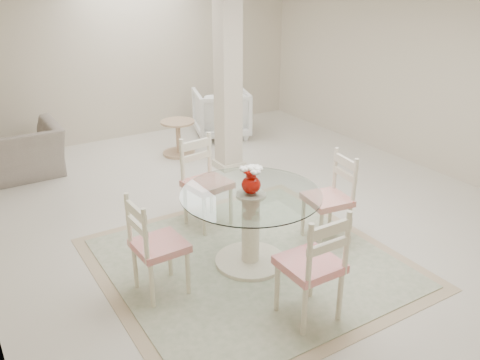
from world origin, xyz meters
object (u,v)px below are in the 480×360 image
red_vase (252,179)px  dining_chair_north (203,175)px  dining_table (251,229)px  dining_chair_east (333,192)px  dining_chair_west (152,240)px  side_table (178,139)px  column (228,77)px  armchair_white (221,113)px  dining_chair_south (316,259)px  recliner_taupe (19,152)px

red_vase → dining_chair_north: (0.02, 1.03, -0.33)m
dining_table → dining_chair_east: (1.02, -0.04, 0.17)m
dining_chair_west → side_table: size_ratio=1.98×
column → armchair_white: 1.76m
column → dining_chair_south: size_ratio=2.34×
red_vase → side_table: bearing=77.1°
dining_table → dining_chair_south: (-0.03, -1.02, 0.21)m
recliner_taupe → armchair_white: armchair_white is taller
column → side_table: 1.46m
dining_chair_west → recliner_taupe: size_ratio=0.97×
dining_chair_west → side_table: (1.78, 3.25, -0.32)m
dining_chair_east → dining_chair_north: (-1.00, 1.06, 0.03)m
red_vase → recliner_taupe: (-1.53, 3.65, -0.57)m
recliner_taupe → armchair_white: size_ratio=1.24×
dining_chair_north → dining_chair_west: 1.44m
dining_chair_west → recliner_taupe: (-0.50, 3.62, -0.21)m
side_table → recliner_taupe: bearing=170.7°
dining_chair_east → recliner_taupe: bearing=-138.0°
dining_table → red_vase: bearing=-33.7°
column → dining_table: 2.82m
column → dining_chair_east: size_ratio=2.48×
side_table → dining_chair_east: bearing=-85.5°
column → side_table: (-0.40, 0.88, -1.10)m
dining_chair_east → recliner_taupe: size_ratio=0.97×
red_vase → side_table: (0.75, 3.28, -0.68)m
dining_chair_east → dining_chair_south: (-1.05, -0.98, 0.03)m
dining_table → dining_chair_east: size_ratio=1.25×
column → dining_chair_west: column is taller
dining_chair_east → dining_chair_west: bearing=-84.5°
dining_chair_east → armchair_white: 3.86m
recliner_taupe → side_table: size_ratio=2.05×
dining_chair_west → side_table: 3.71m
column → dining_chair_east: (-0.13, -2.43, -0.78)m
column → dining_chair_south: 3.69m
dining_chair_north → red_vase: bearing=-98.7°
dining_chair_north → recliner_taupe: dining_chair_north is taller
dining_table → dining_chair_east: dining_chair_east is taller
dining_chair_east → dining_chair_south: size_ratio=0.94×
column → side_table: column is taller
red_vase → dining_chair_west: dining_chair_west is taller
armchair_white → recliner_taupe: bearing=19.4°
dining_chair_east → dining_chair_west: size_ratio=1.00×
dining_chair_south → dining_table: bearing=-91.7°
dining_chair_north → side_table: 2.39m
dining_chair_east → dining_chair_north: dining_chair_north is taller
red_vase → armchair_white: red_vase is taller
red_vase → dining_chair_east: (1.02, -0.04, -0.36)m
dining_table → dining_chair_south: dining_chair_south is taller
dining_table → dining_chair_west: 1.03m
dining_table → dining_chair_west: size_ratio=1.25×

